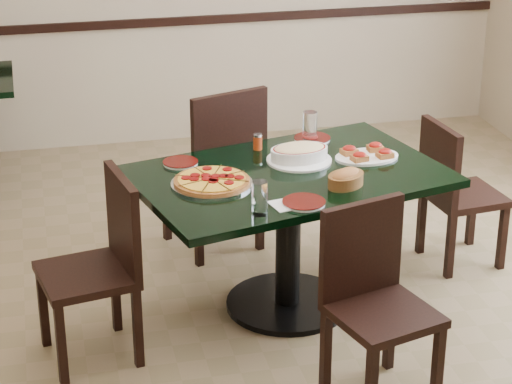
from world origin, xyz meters
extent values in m
plane|color=olive|center=(0.00, 0.00, 0.00)|extent=(5.50, 5.50, 0.00)
cube|color=black|center=(0.00, 2.73, 0.90)|extent=(5.00, 0.03, 0.06)
cube|color=black|center=(0.23, 0.10, 0.73)|extent=(1.67, 1.29, 0.04)
cylinder|color=black|center=(0.23, 0.10, 0.35)|extent=(0.13, 0.13, 0.71)
cylinder|color=black|center=(0.23, 0.10, 0.01)|extent=(0.64, 0.64, 0.03)
cube|color=black|center=(-0.02, 0.91, 0.47)|extent=(0.58, 0.58, 0.04)
cube|color=black|center=(0.05, 0.71, 0.74)|extent=(0.45, 0.19, 0.49)
cube|color=black|center=(0.11, 1.17, 0.23)|extent=(0.05, 0.05, 0.45)
cube|color=black|center=(0.24, 0.79, 0.23)|extent=(0.05, 0.05, 0.45)
cube|color=black|center=(-0.27, 1.04, 0.23)|extent=(0.05, 0.05, 0.45)
cube|color=black|center=(-0.14, 0.66, 0.23)|extent=(0.05, 0.05, 0.45)
cube|color=black|center=(0.42, -0.78, 0.42)|extent=(0.51, 0.51, 0.04)
cube|color=black|center=(0.37, -0.60, 0.66)|extent=(0.40, 0.15, 0.44)
cube|color=black|center=(0.21, -0.66, 0.20)|extent=(0.05, 0.05, 0.40)
cube|color=black|center=(0.64, -0.90, 0.20)|extent=(0.05, 0.05, 0.40)
cube|color=black|center=(0.54, -0.56, 0.20)|extent=(0.05, 0.05, 0.40)
cube|color=black|center=(1.31, 0.40, 0.40)|extent=(0.43, 0.43, 0.04)
cube|color=black|center=(1.14, 0.37, 0.62)|extent=(0.09, 0.39, 0.42)
cube|color=black|center=(1.49, 0.25, 0.19)|extent=(0.04, 0.04, 0.38)
cube|color=black|center=(1.17, 0.21, 0.19)|extent=(0.04, 0.04, 0.38)
cube|color=black|center=(1.46, 0.58, 0.19)|extent=(0.04, 0.04, 0.38)
cube|color=black|center=(1.13, 0.54, 0.19)|extent=(0.04, 0.04, 0.38)
cube|color=black|center=(-0.80, -0.15, 0.43)|extent=(0.49, 0.49, 0.04)
cube|color=black|center=(-0.61, -0.11, 0.67)|extent=(0.12, 0.42, 0.45)
cube|color=black|center=(-1.01, -0.01, 0.20)|extent=(0.05, 0.05, 0.41)
cube|color=black|center=(-0.66, 0.06, 0.20)|extent=(0.05, 0.05, 0.41)
cube|color=black|center=(-0.94, -0.36, 0.20)|extent=(0.05, 0.05, 0.41)
cube|color=black|center=(-0.59, -0.29, 0.20)|extent=(0.05, 0.05, 0.41)
cylinder|color=silver|center=(-0.17, 0.04, 0.76)|extent=(0.39, 0.39, 0.01)
cylinder|color=#955320|center=(-0.17, 0.04, 0.77)|extent=(0.37, 0.37, 0.02)
cylinder|color=gold|center=(-0.17, 0.04, 0.78)|extent=(0.33, 0.33, 0.01)
cylinder|color=white|center=(0.31, 0.24, 0.76)|extent=(0.33, 0.33, 0.01)
ellipsoid|color=beige|center=(0.31, 0.24, 0.82)|extent=(0.28, 0.20, 0.04)
ellipsoid|color=#A35F2D|center=(0.45, -0.12, 0.81)|extent=(0.19, 0.16, 0.07)
cylinder|color=white|center=(0.20, -0.28, 0.76)|extent=(0.20, 0.20, 0.01)
cylinder|color=#360503|center=(0.20, -0.28, 0.76)|extent=(0.20, 0.20, 0.00)
cylinder|color=white|center=(0.46, 0.53, 0.76)|extent=(0.19, 0.19, 0.01)
cylinder|color=#360503|center=(0.46, 0.53, 0.76)|extent=(0.20, 0.20, 0.00)
ellipsoid|color=#A5080E|center=(0.46, 0.53, 0.77)|extent=(0.06, 0.06, 0.03)
cylinder|color=white|center=(-0.28, 0.34, 0.76)|extent=(0.17, 0.17, 0.01)
cylinder|color=#360503|center=(-0.28, 0.34, 0.76)|extent=(0.18, 0.18, 0.00)
cube|color=white|center=(0.12, -0.28, 0.75)|extent=(0.16, 0.16, 0.00)
cube|color=silver|center=(0.14, -0.28, 0.76)|extent=(0.04, 0.13, 0.00)
cylinder|color=white|center=(0.45, 0.51, 0.83)|extent=(0.08, 0.08, 0.16)
cylinder|color=white|center=(-0.02, -0.34, 0.83)|extent=(0.07, 0.07, 0.16)
cylinder|color=#AB4012|center=(0.15, 0.45, 0.79)|extent=(0.05, 0.05, 0.08)
cylinder|color=silver|center=(0.15, 0.45, 0.83)|extent=(0.05, 0.05, 0.01)
camera|label=1|loc=(-0.94, -4.30, 2.59)|focal=70.00mm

